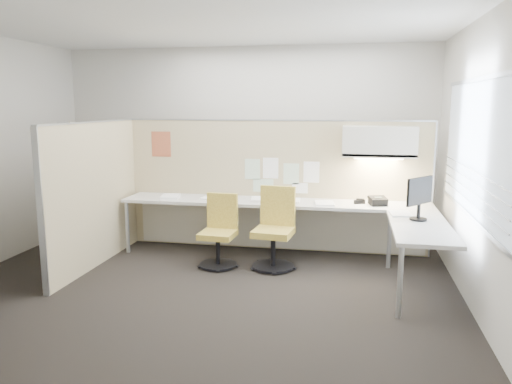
% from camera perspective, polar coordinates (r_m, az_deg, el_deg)
% --- Properties ---
extents(floor, '(5.50, 4.50, 0.01)m').
position_cam_1_polar(floor, '(5.62, -6.18, -10.63)').
color(floor, black).
rests_on(floor, ground).
extents(ceiling, '(5.50, 4.50, 0.01)m').
position_cam_1_polar(ceiling, '(5.33, -6.78, 18.98)').
color(ceiling, white).
rests_on(ceiling, wall_back).
extents(wall_back, '(5.50, 0.02, 2.80)m').
position_cam_1_polar(wall_back, '(7.46, -1.26, 5.62)').
color(wall_back, beige).
rests_on(wall_back, ground).
extents(wall_front, '(5.50, 0.02, 2.80)m').
position_cam_1_polar(wall_front, '(3.24, -18.48, -0.60)').
color(wall_front, beige).
rests_on(wall_front, ground).
extents(wall_right, '(0.02, 4.50, 2.80)m').
position_cam_1_polar(wall_right, '(5.18, 24.01, 2.84)').
color(wall_right, beige).
rests_on(wall_right, ground).
extents(window_pane, '(0.01, 2.80, 1.30)m').
position_cam_1_polar(window_pane, '(5.16, 23.86, 4.51)').
color(window_pane, '#A7B5C2').
rests_on(window_pane, wall_right).
extents(partition_back, '(4.10, 0.06, 1.75)m').
position_cam_1_polar(partition_back, '(6.78, 2.13, 0.71)').
color(partition_back, tan).
rests_on(partition_back, floor).
extents(partition_left, '(0.06, 2.20, 1.75)m').
position_cam_1_polar(partition_left, '(6.41, -17.90, -0.31)').
color(partition_left, tan).
rests_on(partition_left, floor).
extents(desk, '(4.00, 2.07, 0.73)m').
position_cam_1_polar(desk, '(6.32, 4.86, -2.51)').
color(desk, beige).
rests_on(desk, floor).
extents(overhead_bin, '(0.90, 0.36, 0.38)m').
position_cam_1_polar(overhead_bin, '(6.43, 13.90, 5.62)').
color(overhead_bin, beige).
rests_on(overhead_bin, partition_back).
extents(task_light_strip, '(0.60, 0.06, 0.02)m').
position_cam_1_polar(task_light_strip, '(6.45, 13.82, 3.76)').
color(task_light_strip, '#FFEABF').
rests_on(task_light_strip, overhead_bin).
extents(pinned_papers, '(1.01, 0.00, 0.47)m').
position_cam_1_polar(pinned_papers, '(6.71, 2.77, 1.98)').
color(pinned_papers, '#8CBF8C').
rests_on(pinned_papers, partition_back).
extents(poster, '(0.28, 0.00, 0.35)m').
position_cam_1_polar(poster, '(7.11, -10.79, 5.40)').
color(poster, '#FF5820').
rests_on(poster, partition_back).
extents(chair_left, '(0.46, 0.46, 0.87)m').
position_cam_1_polar(chair_left, '(6.15, -4.21, -4.72)').
color(chair_left, black).
rests_on(chair_left, floor).
extents(chair_right, '(0.51, 0.52, 0.97)m').
position_cam_1_polar(chair_right, '(6.07, 2.15, -4.47)').
color(chair_right, black).
rests_on(chair_right, floor).
extents(monitor, '(0.30, 0.36, 0.47)m').
position_cam_1_polar(monitor, '(5.62, 18.18, -0.40)').
color(monitor, black).
rests_on(monitor, desk).
extents(phone, '(0.25, 0.24, 0.12)m').
position_cam_1_polar(phone, '(6.38, 13.71, -1.01)').
color(phone, black).
rests_on(phone, desk).
extents(stapler, '(0.14, 0.09, 0.05)m').
position_cam_1_polar(stapler, '(6.42, 11.75, -1.11)').
color(stapler, black).
rests_on(stapler, desk).
extents(tape_dispenser, '(0.11, 0.07, 0.06)m').
position_cam_1_polar(tape_dispenser, '(6.45, 11.81, -1.02)').
color(tape_dispenser, black).
rests_on(tape_dispenser, desk).
extents(coat_hook, '(0.18, 0.43, 1.29)m').
position_cam_1_polar(coat_hook, '(5.88, -21.63, 4.00)').
color(coat_hook, silver).
rests_on(coat_hook, partition_left).
extents(paper_stack_0, '(0.28, 0.34, 0.04)m').
position_cam_1_polar(paper_stack_0, '(6.78, -9.76, -0.53)').
color(paper_stack_0, white).
rests_on(paper_stack_0, desk).
extents(paper_stack_1, '(0.29, 0.34, 0.02)m').
position_cam_1_polar(paper_stack_1, '(6.66, -4.99, -0.65)').
color(paper_stack_1, white).
rests_on(paper_stack_1, desk).
extents(paper_stack_2, '(0.28, 0.33, 0.04)m').
position_cam_1_polar(paper_stack_2, '(6.49, 0.50, -0.85)').
color(paper_stack_2, white).
rests_on(paper_stack_2, desk).
extents(paper_stack_3, '(0.25, 0.32, 0.02)m').
position_cam_1_polar(paper_stack_3, '(6.50, 4.05, -0.94)').
color(paper_stack_3, white).
rests_on(paper_stack_3, desk).
extents(paper_stack_4, '(0.27, 0.33, 0.02)m').
position_cam_1_polar(paper_stack_4, '(6.33, 7.83, -1.28)').
color(paper_stack_4, white).
rests_on(paper_stack_4, desk).
extents(paper_stack_5, '(0.26, 0.32, 0.02)m').
position_cam_1_polar(paper_stack_5, '(5.91, 16.19, -2.41)').
color(paper_stack_5, white).
rests_on(paper_stack_5, desk).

